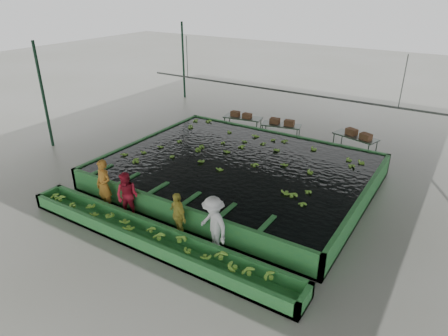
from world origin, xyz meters
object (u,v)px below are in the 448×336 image
Objects in this scene: flotation_tank at (237,171)px; packing_table_left at (243,125)px; sorting_trough at (152,238)px; worker_a at (104,185)px; box_stack_right at (358,137)px; box_stack_mid at (282,124)px; worker_b at (127,196)px; worker_d at (213,225)px; box_stack_left at (241,117)px; packing_table_mid at (281,133)px; worker_c at (178,215)px; packing_table_right at (354,145)px.

packing_table_left is (-2.65, 5.04, 0.00)m from flotation_tank.
worker_a is at bearing 164.38° from sorting_trough.
box_stack_mid is at bearing -177.77° from box_stack_right.
worker_d is (3.48, 0.00, 0.08)m from worker_b.
box_stack_left reaches higher than box_stack_mid.
box_stack_right reaches higher than packing_table_left.
box_stack_right is at bearing 72.32° from sorting_trough.
worker_a is 9.70m from packing_table_mid.
worker_d reaches higher than sorting_trough.
worker_d reaches higher than worker_c.
flotation_tank is 5.03× the size of packing_table_left.
packing_table_right is at bearing 104.13° from worker_d.
packing_table_right is at bearing 97.93° from worker_c.
worker_b is 1.44× the size of box_stack_left.
box_stack_left is at bearing 138.24° from worker_d.
packing_table_left is 1.72× the size of box_stack_left.
worker_d is 1.57× the size of box_stack_left.
worker_b is at bearing -117.91° from box_stack_right.
sorting_trough is 5.03× the size of packing_table_left.
packing_table_right is at bearing 59.28° from flotation_tank.
box_stack_right is at bearing 2.03° from packing_table_left.
packing_table_left is at bearing 80.27° from worker_b.
worker_d is at bearing 24.03° from worker_c.
flotation_tank is 5.10m from packing_table_mid.
worker_a is 3.25m from worker_c.
worker_a is at bearing -155.97° from worker_c.
worker_b is at bearing -97.99° from box_stack_mid.
box_stack_mid is at bearing 92.47° from sorting_trough.
box_stack_left is at bearing 105.09° from sorting_trough.
sorting_trough is (0.00, -5.10, -0.20)m from flotation_tank.
worker_a is at bearing -122.04° from packing_table_right.
worker_d is at bearing -64.94° from packing_table_left.
packing_table_right is at bearing 3.49° from box_stack_mid.
flotation_tank is at bearing 52.56° from worker_b.
packing_table_right is 1.65× the size of box_stack_mid.
packing_table_left is at bearing 137.75° from worker_d.
box_stack_right is at bearing 97.07° from worker_c.
worker_b reaches higher than box_stack_left.
worker_c reaches higher than sorting_trough.
sorting_trough is 2.02m from worker_b.
box_stack_left is at bearing -177.32° from packing_table_mid.
packing_table_right is at bearing 73.11° from sorting_trough.
worker_b is (-1.76, -4.30, 0.38)m from flotation_tank.
packing_table_left reaches higher than flotation_tank.
flotation_tank is 6.38× the size of worker_c.
worker_a is 1.12× the size of worker_b.
worker_a is at bearing -123.63° from flotation_tank.
worker_d reaches higher than box_stack_left.
packing_table_left is (-3.04, 9.34, -0.33)m from worker_c.
box_stack_right is at bearing 2.64° from box_stack_left.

